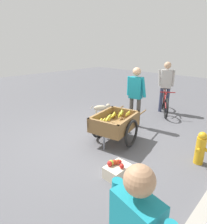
% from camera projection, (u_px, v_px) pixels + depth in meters
% --- Properties ---
extents(ground_plane, '(24.00, 24.00, 0.00)m').
position_uv_depth(ground_plane, '(96.00, 141.00, 4.76)').
color(ground_plane, '#56565B').
extents(fruit_cart, '(1.77, 1.09, 0.73)m').
position_uv_depth(fruit_cart, '(114.00, 124.00, 4.62)').
color(fruit_cart, olive).
rests_on(fruit_cart, ground).
extents(vendor_person, '(0.26, 0.56, 1.66)m').
position_uv_depth(vendor_person, '(136.00, 92.00, 5.35)').
color(vendor_person, '#4C4742').
rests_on(vendor_person, ground).
extents(bicycle, '(1.41, 0.97, 0.85)m').
position_uv_depth(bicycle, '(164.00, 103.00, 6.61)').
color(bicycle, black).
rests_on(bicycle, ground).
extents(cyclist_person, '(0.36, 0.47, 1.71)m').
position_uv_depth(cyclist_person, '(166.00, 82.00, 6.53)').
color(cyclist_person, '#333851').
rests_on(cyclist_person, ground).
extents(dog, '(0.58, 0.42, 0.40)m').
position_uv_depth(dog, '(101.00, 108.00, 6.38)').
color(dog, beige).
rests_on(dog, ground).
extents(fire_hydrant, '(0.25, 0.25, 0.67)m').
position_uv_depth(fire_hydrant, '(201.00, 148.00, 3.77)').
color(fire_hydrant, gold).
rests_on(fire_hydrant, ground).
extents(apple_crate, '(0.44, 0.32, 0.32)m').
position_uv_depth(apple_crate, '(117.00, 170.00, 3.44)').
color(apple_crate, beige).
rests_on(apple_crate, ground).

